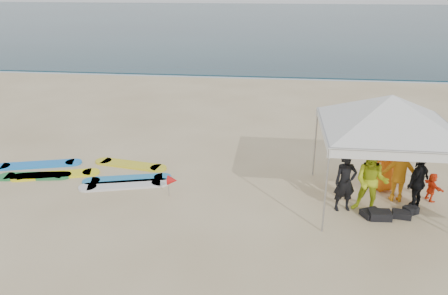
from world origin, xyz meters
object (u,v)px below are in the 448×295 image
person_orange_b (387,162)px  canopy_tent (393,95)px  person_black_a (345,182)px  surfboard_spread (85,174)px  marker_pennant (172,180)px  person_seated (432,187)px  person_black_b (418,182)px  person_yellow (371,181)px  person_orange_a (399,171)px

person_orange_b → canopy_tent: (-0.35, -0.90, 2.22)m
person_black_a → surfboard_spread: bearing=157.1°
surfboard_spread → marker_pennant: bearing=-19.1°
person_seated → surfboard_spread: bearing=68.6°
person_black_b → person_seated: 0.91m
person_black_a → person_seated: (2.52, 0.83, -0.41)m
person_black_a → person_orange_b: 1.95m
person_orange_b → surfboard_spread: (-9.25, -0.08, -0.84)m
person_orange_b → canopy_tent: canopy_tent is taller
person_orange_b → person_black_b: bearing=86.4°
person_black_b → canopy_tent: bearing=-57.8°
person_seated → canopy_tent: (-1.50, -0.35, 2.68)m
person_black_b → canopy_tent: size_ratio=0.34×
person_yellow → person_orange_a: (0.90, 0.80, -0.02)m
person_seated → person_orange_b: bearing=45.6°
person_yellow → person_black_b: 1.32m
marker_pennant → surfboard_spread: 3.34m
person_seated → marker_pennant: (-7.27, -0.61, 0.08)m
person_black_a → person_orange_b: (1.37, 1.38, 0.05)m
person_orange_a → canopy_tent: bearing=29.8°
person_yellow → marker_pennant: person_yellow is taller
person_yellow → person_orange_b: (0.72, 1.43, -0.03)m
person_orange_a → person_seated: size_ratio=2.14×
person_seated → surfboard_spread: person_seated is taller
canopy_tent → person_seated: bearing=13.3°
person_black_a → canopy_tent: (1.02, 0.47, 2.27)m
canopy_tent → person_orange_b: bearing=68.7°
person_yellow → surfboard_spread: (-8.53, 1.35, -0.87)m
person_orange_b → marker_pennant: person_orange_b is taller
person_orange_a → person_orange_b: 0.66m
person_black_a → person_yellow: size_ratio=0.91×
person_black_b → marker_pennant: size_ratio=2.51×
canopy_tent → marker_pennant: canopy_tent is taller
person_orange_b → person_orange_a: bearing=76.0°
person_yellow → person_orange_a: person_yellow is taller
canopy_tent → marker_pennant: size_ratio=7.38×
person_orange_a → surfboard_spread: size_ratio=0.31×
person_orange_a → person_orange_b: person_orange_a is taller
person_orange_a → person_seated: (0.97, 0.09, -0.47)m
person_yellow → person_seated: person_yellow is taller
person_yellow → surfboard_spread: bearing=-170.3°
person_orange_a → person_black_b: bearing=130.7°
canopy_tent → person_orange_a: bearing=26.7°
person_seated → marker_pennant: bearing=76.0°
person_yellow → marker_pennant: 5.43m
person_black_a → person_orange_a: person_orange_a is taller
person_black_b → surfboard_spread: bearing=-50.5°
person_black_a → canopy_tent: 2.54m
canopy_tent → marker_pennant: bearing=-177.5°
canopy_tent → surfboard_spread: bearing=174.7°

